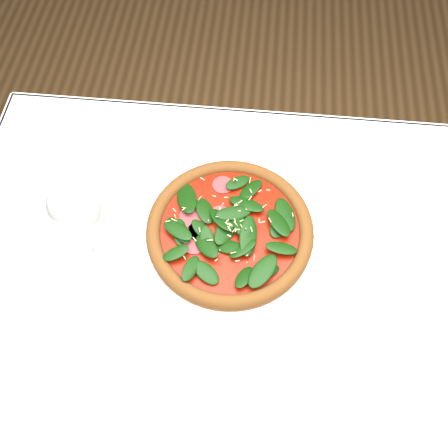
# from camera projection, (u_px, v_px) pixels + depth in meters

# --- Properties ---
(ground) EXTENTS (6.00, 6.00, 0.00)m
(ground) POSITION_uv_depth(u_px,v_px,m) (247.00, 371.00, 1.57)
(ground) COLOR brown
(ground) RESTS_ON ground
(dining_table) EXTENTS (1.21, 0.81, 0.75)m
(dining_table) POSITION_uv_depth(u_px,v_px,m) (260.00, 297.00, 1.00)
(dining_table) COLOR white
(dining_table) RESTS_ON ground
(plate) EXTENTS (0.37, 0.37, 0.02)m
(plate) POSITION_uv_depth(u_px,v_px,m) (230.00, 234.00, 0.95)
(plate) COLOR white
(plate) RESTS_ON dining_table
(pizza) EXTENTS (0.40, 0.40, 0.04)m
(pizza) POSITION_uv_depth(u_px,v_px,m) (230.00, 229.00, 0.93)
(pizza) COLOR brown
(pizza) RESTS_ON plate
(wine_glass) EXTENTS (0.09, 0.09, 0.22)m
(wine_glass) POSITION_uv_depth(u_px,v_px,m) (75.00, 210.00, 0.81)
(wine_glass) COLOR silver
(wine_glass) RESTS_ON dining_table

